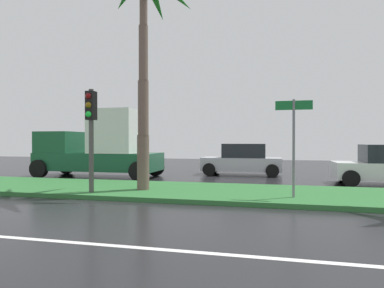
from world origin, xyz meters
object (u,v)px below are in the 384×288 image
(traffic_signal_median_left, at_px, (91,121))
(car_in_traffic_leading, at_px, (242,160))
(street_name_sign, at_px, (294,134))
(box_truck_lead, at_px, (100,147))

(traffic_signal_median_left, xyz_separation_m, car_in_traffic_leading, (4.37, 8.30, -1.71))
(street_name_sign, xyz_separation_m, car_in_traffic_leading, (-2.19, 7.74, -1.25))
(box_truck_lead, xyz_separation_m, car_in_traffic_leading, (7.12, 2.71, -0.72))
(traffic_signal_median_left, distance_m, street_name_sign, 6.60)
(street_name_sign, xyz_separation_m, box_truck_lead, (-9.31, 5.03, -0.53))
(street_name_sign, height_order, car_in_traffic_leading, street_name_sign)
(box_truck_lead, bearing_deg, traffic_signal_median_left, 116.16)
(box_truck_lead, distance_m, car_in_traffic_leading, 7.65)
(traffic_signal_median_left, bearing_deg, street_name_sign, 4.94)
(traffic_signal_median_left, distance_m, car_in_traffic_leading, 9.54)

